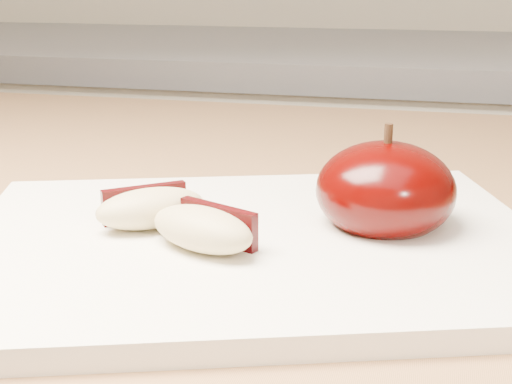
# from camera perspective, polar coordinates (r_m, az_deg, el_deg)

# --- Properties ---
(back_cabinet) EXTENTS (2.40, 0.62, 0.94)m
(back_cabinet) POSITION_cam_1_polar(r_m,az_deg,el_deg) (1.36, 8.49, -8.47)
(back_cabinet) COLOR silver
(back_cabinet) RESTS_ON ground
(cutting_board) EXTENTS (0.39, 0.33, 0.01)m
(cutting_board) POSITION_cam_1_polar(r_m,az_deg,el_deg) (0.41, 0.00, -4.23)
(cutting_board) COLOR silver
(cutting_board) RESTS_ON island_counter
(apple_half) EXTENTS (0.10, 0.10, 0.07)m
(apple_half) POSITION_cam_1_polar(r_m,az_deg,el_deg) (0.42, 10.30, 0.14)
(apple_half) COLOR black
(apple_half) RESTS_ON cutting_board
(apple_wedge_a) EXTENTS (0.07, 0.06, 0.02)m
(apple_wedge_a) POSITION_cam_1_polar(r_m,az_deg,el_deg) (0.42, -8.47, -1.25)
(apple_wedge_a) COLOR tan
(apple_wedge_a) RESTS_ON cutting_board
(apple_wedge_b) EXTENTS (0.07, 0.05, 0.02)m
(apple_wedge_b) POSITION_cam_1_polar(r_m,az_deg,el_deg) (0.38, -4.19, -2.92)
(apple_wedge_b) COLOR tan
(apple_wedge_b) RESTS_ON cutting_board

